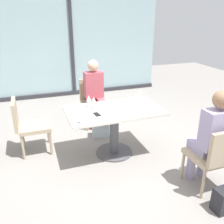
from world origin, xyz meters
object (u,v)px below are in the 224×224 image
object	(u,v)px
chair_near_window	(93,99)
chair_front_right	(215,154)
cell_phone_on_table	(97,114)
person_near_window	(95,91)
wine_glass_0	(80,114)
wine_glass_2	(94,100)
coffee_cup	(102,105)
dining_table_main	(114,121)
wine_glass_4	(141,100)
wine_glass_3	(139,93)
person_front_right	(211,135)
wine_glass_1	(89,99)
handbag_0	(101,129)
chair_far_left	(27,123)

from	to	relation	value
chair_near_window	chair_front_right	bearing A→B (deg)	-70.81
cell_phone_on_table	chair_near_window	bearing A→B (deg)	70.90
person_near_window	wine_glass_0	world-z (taller)	person_near_window
wine_glass_2	coffee_cup	distance (m)	0.16
wine_glass_0	wine_glass_2	size ratio (longest dim) A/B	1.00
dining_table_main	wine_glass_0	xyz separation A→B (m)	(-0.57, -0.32, 0.32)
wine_glass_0	wine_glass_4	size ratio (longest dim) A/B	1.00
wine_glass_2	cell_phone_on_table	distance (m)	0.27
chair_near_window	wine_glass_0	xyz separation A→B (m)	(-0.57, -1.51, 0.37)
wine_glass_0	cell_phone_on_table	distance (m)	0.37
wine_glass_2	cell_phone_on_table	bearing A→B (deg)	-95.45
wine_glass_0	wine_glass_3	world-z (taller)	same
person_front_right	wine_glass_4	xyz separation A→B (m)	(-0.45, 0.98, 0.16)
person_front_right	wine_glass_1	bearing A→B (deg)	131.49
person_near_window	cell_phone_on_table	bearing A→B (deg)	-103.89
person_front_right	handbag_0	size ratio (longest dim) A/B	4.20
wine_glass_0	handbag_0	distance (m)	1.28
chair_front_right	cell_phone_on_table	size ratio (longest dim) A/B	6.04
handbag_0	coffee_cup	bearing A→B (deg)	-87.49
wine_glass_2	wine_glass_4	bearing A→B (deg)	-18.92
person_front_right	wine_glass_2	world-z (taller)	person_front_right
chair_front_right	wine_glass_2	distance (m)	1.76
chair_far_left	person_near_window	bearing A→B (deg)	26.53
wine_glass_1	wine_glass_4	distance (m)	0.78
person_near_window	person_front_right	distance (m)	2.32
chair_front_right	cell_phone_on_table	bearing A→B (deg)	135.99
cell_phone_on_table	person_front_right	bearing A→B (deg)	-47.31
wine_glass_1	cell_phone_on_table	bearing A→B (deg)	-84.68
chair_front_right	wine_glass_4	bearing A→B (deg)	112.14
person_front_right	wine_glass_2	size ratio (longest dim) A/B	6.81
wine_glass_0	wine_glass_1	bearing A→B (deg)	65.49
chair_far_left	wine_glass_3	xyz separation A→B (m)	(1.73, -0.26, 0.37)
chair_front_right	wine_glass_0	bearing A→B (deg)	148.00
coffee_cup	cell_phone_on_table	bearing A→B (deg)	-122.98
chair_far_left	handbag_0	size ratio (longest dim) A/B	2.90
person_front_right	wine_glass_0	distance (m)	1.60
chair_far_left	wine_glass_1	size ratio (longest dim) A/B	4.70
wine_glass_0	wine_glass_2	distance (m)	0.54
wine_glass_4	coffee_cup	size ratio (longest dim) A/B	2.06
wine_glass_4	dining_table_main	bearing A→B (deg)	165.92
dining_table_main	chair_far_left	bearing A→B (deg)	159.16
chair_front_right	person_front_right	size ratio (longest dim) A/B	0.69
person_front_right	handbag_0	world-z (taller)	person_front_right
chair_near_window	chair_far_left	size ratio (longest dim) A/B	1.00
dining_table_main	wine_glass_4	world-z (taller)	wine_glass_4
dining_table_main	chair_near_window	distance (m)	1.19
wine_glass_4	wine_glass_2	bearing A→B (deg)	161.08
dining_table_main	chair_front_right	xyz separation A→B (m)	(0.83, -1.19, -0.05)
coffee_cup	chair_near_window	bearing A→B (deg)	82.37
handbag_0	dining_table_main	bearing A→B (deg)	-71.48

